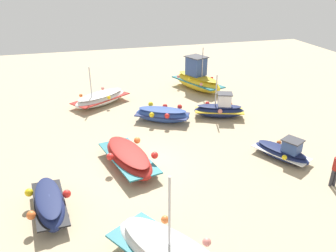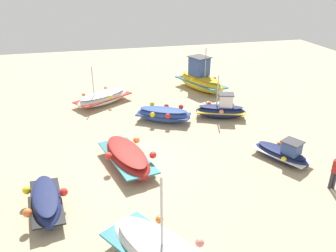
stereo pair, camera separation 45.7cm
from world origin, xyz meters
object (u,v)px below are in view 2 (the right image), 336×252
object	(u,v)px
fishing_boat_2	(46,201)
fishing_boat_3	(163,114)
fishing_boat_4	(282,153)
fishing_boat_6	(221,110)
person_walking	(335,170)
fishing_boat_1	(200,79)
fishing_boat_7	(127,157)
fishing_boat_5	(103,98)

from	to	relation	value
fishing_boat_2	fishing_boat_3	world-z (taller)	fishing_boat_3
fishing_boat_4	fishing_boat_6	bearing A→B (deg)	161.33
fishing_boat_3	fishing_boat_4	xyz separation A→B (m)	(-6.22, -4.88, -0.09)
fishing_boat_3	person_walking	xyz separation A→B (m)	(-8.97, -5.76, 0.46)
fishing_boat_1	fishing_boat_2	world-z (taller)	fishing_boat_1
fishing_boat_2	fishing_boat_6	world-z (taller)	fishing_boat_6
person_walking	fishing_boat_6	bearing A→B (deg)	-153.17
fishing_boat_2	fishing_boat_3	bearing A→B (deg)	-49.75
fishing_boat_2	person_walking	bearing A→B (deg)	-104.97
fishing_boat_7	person_walking	distance (m)	9.67
fishing_boat_4	fishing_boat_6	size ratio (longest dim) A/B	0.91
fishing_boat_1	fishing_boat_4	size ratio (longest dim) A/B	1.58
fishing_boat_6	fishing_boat_7	world-z (taller)	fishing_boat_6
fishing_boat_2	fishing_boat_7	bearing A→B (deg)	-62.06
fishing_boat_4	fishing_boat_5	size ratio (longest dim) A/B	0.71
fishing_boat_3	fishing_boat_5	world-z (taller)	fishing_boat_5
fishing_boat_5	fishing_boat_3	bearing A→B (deg)	-82.67
fishing_boat_2	person_walking	world-z (taller)	person_walking
fishing_boat_4	person_walking	world-z (taller)	person_walking
fishing_boat_3	fishing_boat_4	distance (m)	7.91
fishing_boat_2	fishing_boat_7	world-z (taller)	fishing_boat_7
fishing_boat_7	fishing_boat_4	bearing A→B (deg)	65.24
person_walking	fishing_boat_3	bearing A→B (deg)	-132.71
fishing_boat_6	fishing_boat_7	size ratio (longest dim) A/B	0.78
fishing_boat_4	fishing_boat_6	distance (m)	6.00
fishing_boat_1	fishing_boat_7	size ratio (longest dim) A/B	1.12
fishing_boat_4	person_walking	xyz separation A→B (m)	(-2.75, -0.87, 0.55)
fishing_boat_2	fishing_boat_7	size ratio (longest dim) A/B	0.78
fishing_boat_3	person_walking	distance (m)	10.67
fishing_boat_2	fishing_boat_5	bearing A→B (deg)	-22.97
fishing_boat_2	fishing_boat_5	world-z (taller)	fishing_boat_5
fishing_boat_6	fishing_boat_7	bearing A→B (deg)	-126.97
fishing_boat_3	fishing_boat_7	xyz separation A→B (m)	(-4.85, 2.97, 0.00)
fishing_boat_4	fishing_boat_7	bearing A→B (deg)	-128.22
fishing_boat_1	fishing_boat_3	xyz separation A→B (m)	(-5.44, 4.34, -0.38)
fishing_boat_5	fishing_boat_6	distance (m)	8.70
fishing_boat_2	fishing_boat_3	xyz separation A→B (m)	(7.54, -6.64, 0.03)
fishing_boat_4	person_walking	size ratio (longest dim) A/B	1.94
fishing_boat_1	fishing_boat_5	world-z (taller)	fishing_boat_1
fishing_boat_1	fishing_boat_3	distance (m)	6.97
fishing_boat_4	fishing_boat_7	size ratio (longest dim) A/B	0.71
fishing_boat_5	fishing_boat_6	size ratio (longest dim) A/B	1.29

